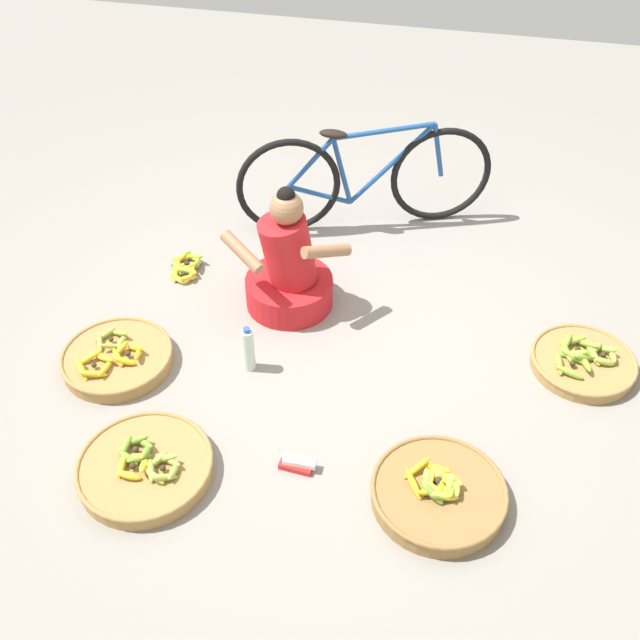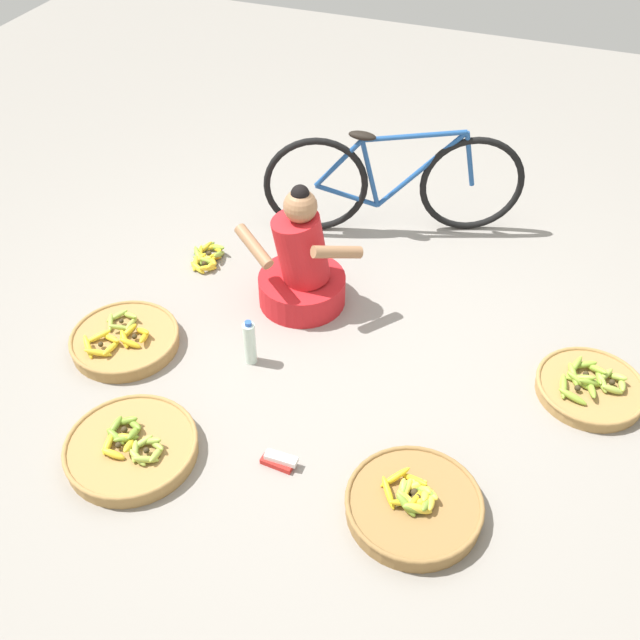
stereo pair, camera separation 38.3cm
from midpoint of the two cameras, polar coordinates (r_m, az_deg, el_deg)
The scene contains 10 objects.
ground_plane at distance 4.21m, azimuth 3.57°, elevation -2.00°, with size 10.00×10.00×0.00m, color gray.
vendor_woman_front at distance 4.33m, azimuth 1.10°, elevation 3.97°, with size 0.73×0.54×0.80m.
bicycle_leaning at distance 4.95m, azimuth 7.92°, elevation 10.30°, with size 1.60×0.66×0.73m.
banana_basket_front_left at distance 3.49m, azimuth 10.44°, elevation -13.91°, with size 0.63×0.63×0.16m.
banana_basket_back_center at distance 4.22m, azimuth 22.51°, elevation -4.89°, with size 0.57×0.57×0.15m.
banana_basket_back_left at distance 3.70m, azimuth -11.40°, elevation -9.72°, with size 0.65×0.65×0.14m.
banana_basket_back_right at distance 4.25m, azimuth -12.31°, elevation -1.58°, with size 0.61×0.61×0.15m.
loose_bananas_mid_left at distance 4.82m, azimuth -6.40°, elevation 4.76°, with size 0.24×0.32×0.10m.
water_bottle at distance 4.01m, azimuth -2.71°, elevation -1.89°, with size 0.07×0.07×0.29m.
packet_carton_stack at distance 3.61m, azimuth -0.10°, elevation -10.93°, with size 0.18×0.07×0.06m.
Camera 2 is at (1.01, -2.89, 2.89)m, focal length 41.70 mm.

